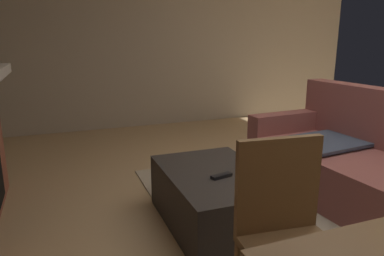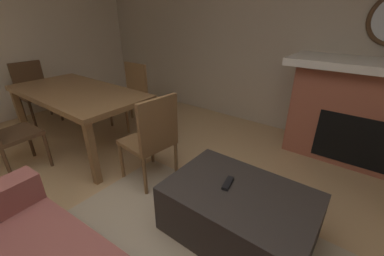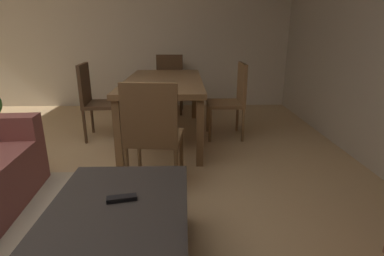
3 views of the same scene
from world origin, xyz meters
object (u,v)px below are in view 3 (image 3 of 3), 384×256
at_px(ottoman_coffee_table, 118,247).
at_px(dining_chair_east, 169,80).
at_px(dining_chair_north, 95,97).
at_px(tv_remote, 122,198).
at_px(dining_chair_south, 233,96).
at_px(dining_table, 164,85).
at_px(dining_chair_west, 153,130).

distance_m(ottoman_coffee_table, dining_chair_east, 3.68).
height_order(ottoman_coffee_table, dining_chair_north, dining_chair_north).
bearing_deg(ottoman_coffee_table, dining_chair_east, -1.62).
distance_m(tv_remote, dining_chair_south, 2.42).
bearing_deg(dining_chair_north, dining_chair_south, -89.78).
relative_size(ottoman_coffee_table, dining_chair_east, 1.16).
distance_m(tv_remote, dining_table, 2.24).
xyz_separation_m(ottoman_coffee_table, tv_remote, (0.11, -0.01, 0.22)).
bearing_deg(dining_chair_east, dining_table, 179.89).
distance_m(ottoman_coffee_table, dining_chair_south, 2.54).
bearing_deg(dining_chair_south, dining_chair_north, 90.22).
xyz_separation_m(dining_chair_east, dining_chair_south, (-1.33, -0.85, 0.00)).
bearing_deg(tv_remote, dining_chair_north, 7.04).
bearing_deg(dining_table, dining_chair_south, -90.00).
bearing_deg(dining_table, tv_remote, 177.68).
xyz_separation_m(tv_remote, dining_table, (2.22, -0.09, 0.23)).
height_order(ottoman_coffee_table, dining_chair_south, dining_chair_south).
height_order(dining_chair_west, dining_chair_east, same).
bearing_deg(tv_remote, dining_chair_west, -17.12).
bearing_deg(ottoman_coffee_table, tv_remote, -5.67).
height_order(tv_remote, dining_chair_north, dining_chair_north).
xyz_separation_m(dining_chair_west, dining_chair_south, (1.33, -0.86, 0.00)).
distance_m(tv_remote, dining_chair_west, 0.90).
distance_m(ottoman_coffee_table, dining_table, 2.38).
relative_size(tv_remote, dining_chair_west, 0.17).
xyz_separation_m(dining_table, dining_chair_north, (-0.01, 0.85, -0.14)).
bearing_deg(dining_chair_east, dining_chair_north, 147.47).
bearing_deg(dining_chair_west, tv_remote, 174.81).
distance_m(tv_remote, dining_chair_east, 3.56).
xyz_separation_m(tv_remote, dining_chair_west, (0.89, -0.08, 0.09)).
bearing_deg(ottoman_coffee_table, dining_chair_south, -22.21).
relative_size(ottoman_coffee_table, dining_chair_south, 1.16).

